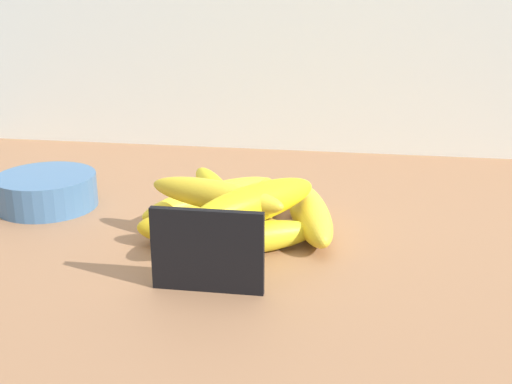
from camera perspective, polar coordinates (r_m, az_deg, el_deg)
counter_top at (r=78.93cm, az=-0.67°, el=-4.59°), size 110.00×76.00×3.00cm
chalkboard_sign at (r=63.63cm, az=-4.22°, el=-5.38°), size 11.00×1.80×8.40cm
fruit_bowl at (r=90.49cm, az=-17.66°, el=0.09°), size 12.90×12.90×4.32cm
banana_0 at (r=78.66cm, az=4.66°, el=-1.84°), size 8.71×18.99×4.36cm
banana_1 at (r=74.08cm, az=-4.58°, el=-3.22°), size 15.47×5.53×4.27cm
banana_2 at (r=84.73cm, az=0.79°, el=-0.64°), size 4.93×15.97×3.23cm
banana_3 at (r=84.08cm, az=-3.85°, el=-0.59°), size 16.25×18.38×3.91cm
banana_4 at (r=72.40cm, az=-0.55°, el=-4.01°), size 15.72×10.31×3.55cm
banana_5 at (r=75.91cm, az=-2.09°, el=-2.96°), size 15.78×5.40×3.40cm
banana_6 at (r=88.04cm, az=-3.53°, el=0.11°), size 11.51×18.85×3.30cm
banana_7 at (r=73.25cm, az=-3.53°, el=-0.27°), size 17.03×8.81×3.37cm
banana_8 at (r=71.52cm, az=-0.11°, el=-0.98°), size 14.26×16.76×4.18cm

